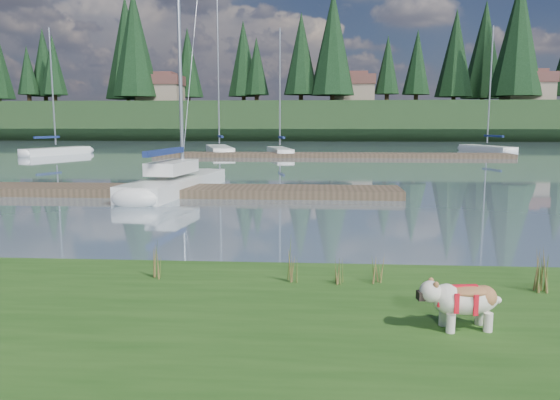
{
  "coord_description": "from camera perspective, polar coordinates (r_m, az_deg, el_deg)",
  "views": [
    {
      "loc": [
        1.06,
        -10.12,
        2.63
      ],
      "look_at": [
        0.4,
        -0.5,
        1.23
      ],
      "focal_mm": 35.0,
      "sensor_mm": 36.0,
      "label": 1
    }
  ],
  "objects": [
    {
      "name": "ground",
      "position": [
        40.22,
        2.41,
        4.51
      ],
      "size": [
        200.0,
        200.0,
        0.0
      ],
      "primitive_type": "plane",
      "color": "slate",
      "rests_on": "ground"
    },
    {
      "name": "ridge",
      "position": [
        83.13,
        3.22,
        8.17
      ],
      "size": [
        200.0,
        20.0,
        5.0
      ],
      "primitive_type": "cube",
      "color": "#1B3017",
      "rests_on": "ground"
    },
    {
      "name": "bulldog",
      "position": [
        6.43,
        18.67,
        -9.71
      ],
      "size": [
        0.94,
        0.46,
        0.55
      ],
      "rotation": [
        0.0,
        0.0,
        3.29
      ],
      "color": "silver",
      "rests_on": "bank"
    },
    {
      "name": "sailboat_main",
      "position": [
        21.3,
        -10.16,
        2.18
      ],
      "size": [
        2.58,
        8.12,
        11.57
      ],
      "rotation": [
        0.0,
        0.0,
        1.44
      ],
      "color": "white",
      "rests_on": "ground"
    },
    {
      "name": "dock_near",
      "position": [
        19.93,
        -10.82,
        0.97
      ],
      "size": [
        16.0,
        2.0,
        0.3
      ],
      "primitive_type": "cube",
      "color": "#4C3D2C",
      "rests_on": "ground"
    },
    {
      "name": "dock_far",
      "position": [
        40.21,
        5.27,
        4.69
      ],
      "size": [
        26.0,
        2.2,
        0.3
      ],
      "primitive_type": "cube",
      "color": "#4C3D2C",
      "rests_on": "ground"
    },
    {
      "name": "sailboat_bg_0",
      "position": [
        46.42,
        -21.82,
        4.83
      ],
      "size": [
        3.75,
        6.6,
        9.75
      ],
      "rotation": [
        0.0,
        0.0,
        1.17
      ],
      "color": "white",
      "rests_on": "ground"
    },
    {
      "name": "sailboat_bg_1",
      "position": [
        45.94,
        -6.44,
        5.34
      ],
      "size": [
        3.84,
        8.42,
        12.33
      ],
      "rotation": [
        0.0,
        0.0,
        1.85
      ],
      "color": "white",
      "rests_on": "ground"
    },
    {
      "name": "sailboat_bg_2",
      "position": [
        42.74,
        -0.13,
        5.19
      ],
      "size": [
        2.65,
        6.41,
        9.64
      ],
      "rotation": [
        0.0,
        0.0,
        1.8
      ],
      "color": "white",
      "rests_on": "ground"
    },
    {
      "name": "sailboat_bg_4",
      "position": [
        49.74,
        20.4,
        5.1
      ],
      "size": [
        3.5,
        7.1,
        10.46
      ],
      "rotation": [
        0.0,
        0.0,
        1.89
      ],
      "color": "white",
      "rests_on": "ground"
    },
    {
      "name": "weed_0",
      "position": [
        7.8,
        1.7,
        -6.54
      ],
      "size": [
        0.17,
        0.14,
        0.69
      ],
      "color": "#475B23",
      "rests_on": "bank"
    },
    {
      "name": "weed_1",
      "position": [
        7.82,
        5.84,
        -7.47
      ],
      "size": [
        0.17,
        0.14,
        0.4
      ],
      "color": "#475B23",
      "rests_on": "bank"
    },
    {
      "name": "weed_2",
      "position": [
        8.15,
        25.85,
        -6.8
      ],
      "size": [
        0.17,
        0.14,
        0.67
      ],
      "color": "#475B23",
      "rests_on": "bank"
    },
    {
      "name": "weed_3",
      "position": [
        8.25,
        -12.94,
        -6.39
      ],
      "size": [
        0.17,
        0.14,
        0.54
      ],
      "color": "#475B23",
      "rests_on": "bank"
    },
    {
      "name": "weed_4",
      "position": [
        7.92,
        10.17,
        -6.98
      ],
      "size": [
        0.17,
        0.14,
        0.52
      ],
      "color": "#475B23",
      "rests_on": "bank"
    },
    {
      "name": "weed_5",
      "position": [
        8.28,
        25.51,
        -6.9
      ],
      "size": [
        0.17,
        0.14,
        0.56
      ],
      "color": "#475B23",
      "rests_on": "bank"
    },
    {
      "name": "mud_lip",
      "position": [
        8.96,
        -3.07,
        -8.37
      ],
      "size": [
        60.0,
        0.5,
        0.14
      ],
      "primitive_type": "cube",
      "color": "#33281C",
      "rests_on": "ground"
    },
    {
      "name": "conifer_1",
      "position": [
        91.33,
        -23.46,
        13.04
      ],
      "size": [
        4.4,
        4.4,
        11.3
      ],
      "color": "#382619",
      "rests_on": "ridge"
    },
    {
      "name": "conifer_2",
      "position": [
        83.07,
        -14.96,
        15.55
      ],
      "size": [
        6.6,
        6.6,
        16.05
      ],
      "color": "#382619",
      "rests_on": "ridge"
    },
    {
      "name": "conifer_3",
      "position": [
        83.36,
        -3.85,
        14.52
      ],
      "size": [
        4.84,
        4.84,
        12.25
      ],
      "color": "#382619",
      "rests_on": "ridge"
    },
    {
      "name": "conifer_4",
      "position": [
        76.86,
        5.55,
        16.05
      ],
      "size": [
        6.16,
        6.16,
        15.1
      ],
      "color": "#382619",
      "rests_on": "ridge"
    },
    {
      "name": "conifer_5",
      "position": [
        81.73,
        14.13,
        13.78
      ],
      "size": [
        3.96,
        3.96,
        10.35
      ],
      "color": "#382619",
      "rests_on": "ridge"
    },
    {
      "name": "conifer_6",
      "position": [
        83.41,
        23.62,
        15.43
      ],
      "size": [
        7.04,
        7.04,
        17.0
      ],
      "color": "#382619",
      "rests_on": "ridge"
    },
    {
      "name": "house_0",
      "position": [
        83.5,
        -12.36,
        11.3
      ],
      "size": [
        6.3,
        5.3,
        4.65
      ],
      "color": "gray",
      "rests_on": "ridge"
    },
    {
      "name": "house_1",
      "position": [
        81.4,
        7.55,
        11.5
      ],
      "size": [
        6.3,
        5.3,
        4.65
      ],
      "color": "gray",
      "rests_on": "ridge"
    },
    {
      "name": "house_2",
      "position": [
        84.38,
        24.43,
        10.72
      ],
      "size": [
        6.3,
        5.3,
        4.65
      ],
      "color": "gray",
      "rests_on": "ridge"
    }
  ]
}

